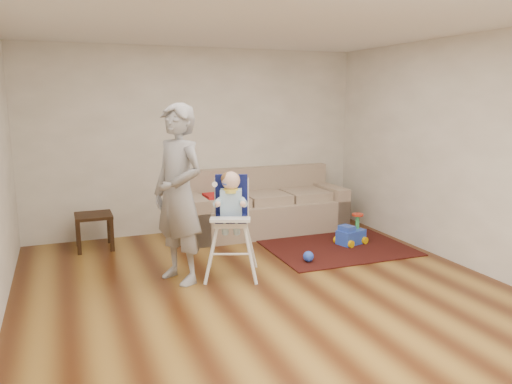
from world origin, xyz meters
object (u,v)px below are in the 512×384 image
object	(u,v)px
high_chair	(231,226)
side_table	(94,231)
ride_on_toy	(351,229)
adult	(179,194)
toy_ball	(308,256)
sofa	(264,201)

from	to	relation	value
high_chair	side_table	bearing A→B (deg)	150.86
side_table	ride_on_toy	world-z (taller)	side_table
side_table	adult	xyz separation A→B (m)	(0.80, -1.57, 0.73)
side_table	toy_ball	size ratio (longest dim) A/B	3.54
side_table	adult	distance (m)	1.91
toy_ball	adult	distance (m)	1.81
ride_on_toy	adult	bearing A→B (deg)	174.36
sofa	ride_on_toy	bearing A→B (deg)	-53.10
ride_on_toy	toy_ball	world-z (taller)	ride_on_toy
adult	high_chair	bearing A→B (deg)	57.73
toy_ball	adult	bearing A→B (deg)	-179.74
side_table	high_chair	size ratio (longest dim) A/B	0.39
high_chair	sofa	bearing A→B (deg)	77.67
side_table	high_chair	world-z (taller)	high_chair
toy_ball	high_chair	bearing A→B (deg)	-176.01
side_table	high_chair	distance (m)	2.16
sofa	ride_on_toy	xyz separation A→B (m)	(0.84, -1.09, -0.25)
side_table	ride_on_toy	size ratio (longest dim) A/B	1.16
sofa	adult	distance (m)	2.32
toy_ball	side_table	bearing A→B (deg)	146.67
sofa	side_table	bearing A→B (deg)	179.12
sofa	ride_on_toy	size ratio (longest dim) A/B	5.93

